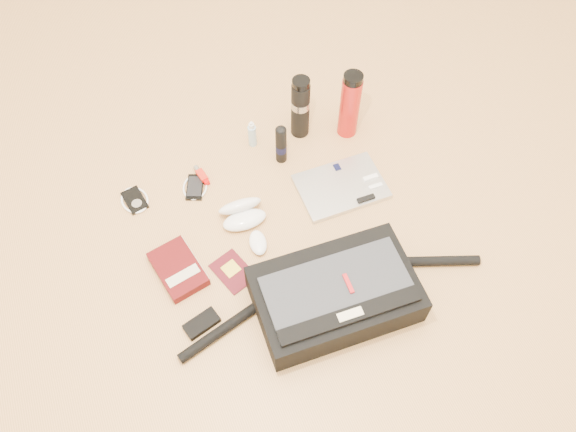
{
  "coord_description": "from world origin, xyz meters",
  "views": [
    {
      "loc": [
        -0.38,
        -0.82,
        1.64
      ],
      "look_at": [
        0.02,
        0.11,
        0.06
      ],
      "focal_mm": 35.0,
      "sensor_mm": 36.0,
      "label": 1
    }
  ],
  "objects": [
    {
      "name": "ground",
      "position": [
        0.0,
        0.0,
        0.0
      ],
      "size": [
        4.0,
        4.0,
        0.0
      ],
      "primitive_type": "plane",
      "color": "tan",
      "rests_on": "ground"
    },
    {
      "name": "messenger_bag",
      "position": [
        0.04,
        -0.21,
        0.06
      ],
      "size": [
        1.01,
        0.33,
        0.14
      ],
      "rotation": [
        0.0,
        0.0,
        -0.06
      ],
      "color": "black",
      "rests_on": "ground"
    },
    {
      "name": "laptop",
      "position": [
        0.26,
        0.18,
        0.01
      ],
      "size": [
        0.31,
        0.22,
        0.03
      ],
      "rotation": [
        0.0,
        0.0,
        -0.03
      ],
      "color": "silver",
      "rests_on": "ground"
    },
    {
      "name": "book",
      "position": [
        -0.38,
        0.09,
        0.02
      ],
      "size": [
        0.16,
        0.22,
        0.04
      ],
      "rotation": [
        0.0,
        0.0,
        0.18
      ],
      "color": "#450809",
      "rests_on": "ground"
    },
    {
      "name": "passport",
      "position": [
        -0.21,
        0.02,
        0.0
      ],
      "size": [
        0.14,
        0.16,
        0.01
      ],
      "rotation": [
        0.0,
        0.0,
        0.31
      ],
      "color": "#460A12",
      "rests_on": "ground"
    },
    {
      "name": "mouse",
      "position": [
        -0.1,
        0.08,
        0.02
      ],
      "size": [
        0.07,
        0.11,
        0.03
      ],
      "rotation": [
        0.0,
        0.0,
        -0.18
      ],
      "color": "white",
      "rests_on": "ground"
    },
    {
      "name": "sunglasses_case",
      "position": [
        -0.11,
        0.2,
        0.03
      ],
      "size": [
        0.16,
        0.13,
        0.09
      ],
      "rotation": [
        0.0,
        0.0,
        -0.05
      ],
      "color": "white",
      "rests_on": "ground"
    },
    {
      "name": "ipod",
      "position": [
        -0.44,
        0.41,
        0.01
      ],
      "size": [
        0.11,
        0.12,
        0.01
      ],
      "rotation": [
        0.0,
        0.0,
        0.16
      ],
      "color": "black",
      "rests_on": "ground"
    },
    {
      "name": "phone",
      "position": [
        -0.22,
        0.38,
        0.01
      ],
      "size": [
        0.12,
        0.12,
        0.01
      ],
      "rotation": [
        0.0,
        0.0,
        -0.41
      ],
      "color": "black",
      "rests_on": "ground"
    },
    {
      "name": "inhaler",
      "position": [
        -0.19,
        0.42,
        0.01
      ],
      "size": [
        0.04,
        0.09,
        0.02
      ],
      "rotation": [
        0.0,
        0.0,
        0.18
      ],
      "color": "red",
      "rests_on": "ground"
    },
    {
      "name": "spray_bottle",
      "position": [
        0.04,
        0.5,
        0.05
      ],
      "size": [
        0.03,
        0.03,
        0.12
      ],
      "rotation": [
        0.0,
        0.0,
        0.07
      ],
      "color": "#98BCCF",
      "rests_on": "ground"
    },
    {
      "name": "aerosol_can",
      "position": [
        0.11,
        0.39,
        0.09
      ],
      "size": [
        0.04,
        0.04,
        0.17
      ],
      "rotation": [
        0.0,
        0.0,
        0.08
      ],
      "color": "black",
      "rests_on": "ground"
    },
    {
      "name": "thermos_black",
      "position": [
        0.23,
        0.48,
        0.13
      ],
      "size": [
        0.09,
        0.09,
        0.26
      ],
      "rotation": [
        0.0,
        0.0,
        0.42
      ],
      "color": "black",
      "rests_on": "ground"
    },
    {
      "name": "thermos_red",
      "position": [
        0.39,
        0.42,
        0.14
      ],
      "size": [
        0.1,
        0.1,
        0.28
      ],
      "rotation": [
        0.0,
        0.0,
        0.37
      ],
      "color": "#AE1814",
      "rests_on": "ground"
    }
  ]
}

